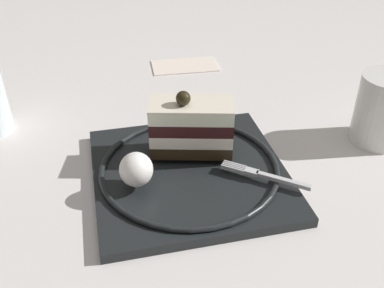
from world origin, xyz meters
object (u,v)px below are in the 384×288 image
Objects in this scene: cake_slice at (193,128)px; folded_napkin at (185,65)px; fork at (263,175)px; drink_glass_far at (383,112)px; whipped_cream_dollop at (136,169)px; dessert_plate at (192,171)px.

folded_napkin is at bearing 155.75° from cake_slice.
fork is at bearing 30.33° from cake_slice.
cake_slice reaches higher than drink_glass_far.
drink_glass_far reaches higher than folded_napkin.
folded_napkin is at bearing 168.23° from fork.
drink_glass_far reaches higher than whipped_cream_dollop.
drink_glass_far is at bearing 94.91° from fork.
cake_slice is 0.10m from fork.
fork reaches higher than dessert_plate.
drink_glass_far is at bearing 83.69° from whipped_cream_dollop.
cake_slice is 0.26m from drink_glass_far.
cake_slice reaches higher than fork.
dessert_plate reaches higher than folded_napkin.
fork is (0.08, 0.05, -0.03)m from cake_slice.
folded_napkin is at bearing 155.31° from dessert_plate.
fork is at bearing -11.77° from folded_napkin.
folded_napkin is (-0.36, 0.07, -0.02)m from fork.
whipped_cream_dollop is 0.15m from fork.
whipped_cream_dollop is 0.34m from drink_glass_far.
drink_glass_far is at bearing 81.14° from dessert_plate.
fork is 0.37m from folded_napkin.
cake_slice is at bearing 150.67° from dessert_plate.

